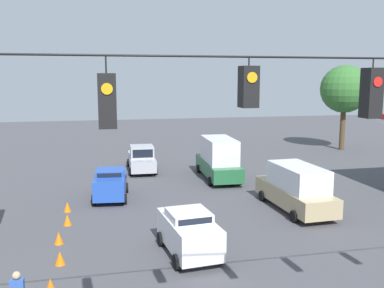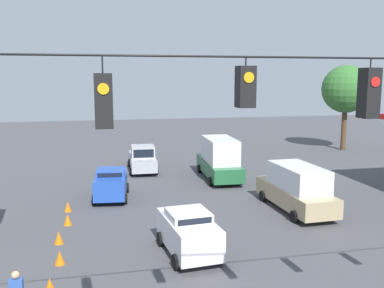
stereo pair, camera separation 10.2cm
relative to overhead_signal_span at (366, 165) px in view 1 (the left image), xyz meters
name	(u,v)px [view 1 (the left image)]	position (x,y,z in m)	size (l,w,h in m)	color
overhead_signal_span	(366,165)	(0.00, 0.00, 0.00)	(18.88, 0.38, 8.79)	slate
box_truck_tan_oncoming_far	(296,188)	(-5.32, -13.77, -4.33)	(2.54, 6.27, 2.61)	tan
sedan_white_withflow_mid	(189,232)	(1.87, -9.07, -4.63)	(2.33, 4.08, 1.92)	silver
pickup_truck_silver_withflow_deep	(142,159)	(2.11, -26.00, -4.65)	(2.29, 5.52, 2.12)	#A8AAB2
box_truck_green_oncoming_deep	(219,159)	(-3.18, -22.04, -4.13)	(2.58, 6.59, 3.07)	#236038
sedan_blue_withflow_far	(111,183)	(4.81, -18.42, -4.66)	(2.36, 4.20, 1.86)	#234CB2
traffic_cone_second	(50,286)	(7.27, -6.84, -5.35)	(0.42, 0.42, 0.56)	orange
traffic_cone_third	(60,258)	(7.14, -9.21, -5.35)	(0.42, 0.42, 0.56)	orange
traffic_cone_fourth	(59,238)	(7.37, -11.48, -5.35)	(0.42, 0.42, 0.56)	orange
traffic_cone_fifth	(67,220)	(7.15, -13.97, -5.35)	(0.42, 0.42, 0.56)	orange
traffic_cone_farthest	(67,207)	(7.29, -16.29, -5.35)	(0.42, 0.42, 0.56)	orange
tree_horizon_left	(345,89)	(-19.30, -31.72, 0.61)	(4.86, 4.86, 8.72)	#4C3823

